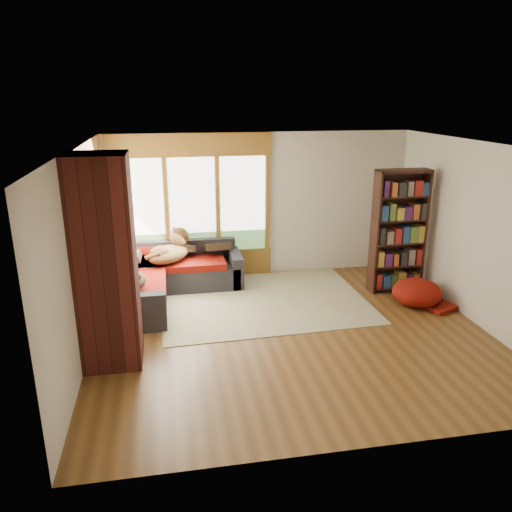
{
  "coord_description": "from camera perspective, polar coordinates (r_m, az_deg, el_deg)",
  "views": [
    {
      "loc": [
        -1.64,
        -6.21,
        3.23
      ],
      "look_at": [
        -0.39,
        0.66,
        0.95
      ],
      "focal_mm": 35.0,
      "sensor_mm": 36.0,
      "label": 1
    }
  ],
  "objects": [
    {
      "name": "area_rug",
      "position": [
        8.19,
        0.77,
        -5.13
      ],
      "size": [
        3.4,
        2.65,
        0.01
      ],
      "primitive_type": "cube",
      "rotation": [
        0.0,
        0.0,
        0.04
      ],
      "color": "beige",
      "rests_on": "ground"
    },
    {
      "name": "floor",
      "position": [
        7.19,
        4.04,
        -8.67
      ],
      "size": [
        5.5,
        5.5,
        0.0
      ],
      "primitive_type": "plane",
      "color": "#583818",
      "rests_on": "ground"
    },
    {
      "name": "wall_left",
      "position": [
        6.6,
        -19.52,
        -0.01
      ],
      "size": [
        0.04,
        5.0,
        2.6
      ],
      "primitive_type": "cube",
      "color": "silver",
      "rests_on": "ground"
    },
    {
      "name": "windows_left",
      "position": [
        7.72,
        -18.05,
        3.08
      ],
      "size": [
        0.1,
        2.62,
        1.9
      ],
      "color": "olive",
      "rests_on": "wall_left"
    },
    {
      "name": "bookshelf",
      "position": [
        8.65,
        15.99,
        2.69
      ],
      "size": [
        0.89,
        0.3,
        2.08
      ],
      "color": "black",
      "rests_on": "ground"
    },
    {
      "name": "dog_brindle",
      "position": [
        7.57,
        -14.75,
        -1.58
      ],
      "size": [
        0.74,
        0.92,
        0.45
      ],
      "rotation": [
        0.0,
        0.0,
        1.93
      ],
      "color": "#302517",
      "rests_on": "sectional_sofa"
    },
    {
      "name": "ceiling",
      "position": [
        6.46,
        4.55,
        12.41
      ],
      "size": [
        5.5,
        5.5,
        0.0
      ],
      "primitive_type": "plane",
      "color": "white"
    },
    {
      "name": "windows_back",
      "position": [
        8.9,
        -7.28,
        5.72
      ],
      "size": [
        2.82,
        0.1,
        1.9
      ],
      "color": "olive",
      "rests_on": "wall_back"
    },
    {
      "name": "wall_back",
      "position": [
        9.07,
        0.34,
        5.79
      ],
      "size": [
        5.5,
        0.04,
        2.6
      ],
      "primitive_type": "cube",
      "color": "silver",
      "rests_on": "ground"
    },
    {
      "name": "dog_tan",
      "position": [
        8.56,
        -9.72,
        1.13
      ],
      "size": [
        0.94,
        0.95,
        0.47
      ],
      "rotation": [
        0.0,
        0.0,
        0.81
      ],
      "color": "brown",
      "rests_on": "sectional_sofa"
    },
    {
      "name": "wall_right",
      "position": [
        7.85,
        24.13,
        2.22
      ],
      "size": [
        0.04,
        5.0,
        2.6
      ],
      "primitive_type": "cube",
      "color": "silver",
      "rests_on": "ground"
    },
    {
      "name": "brick_chimney",
      "position": [
        6.22,
        -16.81,
        -0.81
      ],
      "size": [
        0.7,
        0.7,
        2.6
      ],
      "primitive_type": "cube",
      "color": "#471914",
      "rests_on": "ground"
    },
    {
      "name": "throw_pillows",
      "position": [
        8.43,
        -11.73,
        0.69
      ],
      "size": [
        1.98,
        1.68,
        0.45
      ],
      "color": "#2D2215",
      "rests_on": "sectional_sofa"
    },
    {
      "name": "sectional_sofa",
      "position": [
        8.44,
        -11.81,
        -2.62
      ],
      "size": [
        2.2,
        2.2,
        0.8
      ],
      "rotation": [
        0.0,
        0.0,
        -0.06
      ],
      "color": "black",
      "rests_on": "ground"
    },
    {
      "name": "pouf",
      "position": [
        8.37,
        17.92,
        -3.9
      ],
      "size": [
        0.98,
        0.98,
        0.42
      ],
      "primitive_type": "ellipsoid",
      "rotation": [
        0.0,
        0.0,
        -0.3
      ],
      "color": "maroon",
      "rests_on": "area_rug"
    },
    {
      "name": "roller_blind",
      "position": [
        8.44,
        -17.43,
        7.15
      ],
      "size": [
        0.03,
        0.72,
        0.9
      ],
      "primitive_type": "cube",
      "color": "#748458",
      "rests_on": "wall_left"
    },
    {
      "name": "wall_front",
      "position": [
        4.49,
        12.29,
        -7.81
      ],
      "size": [
        5.5,
        0.04,
        2.6
      ],
      "primitive_type": "cube",
      "color": "silver",
      "rests_on": "ground"
    }
  ]
}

